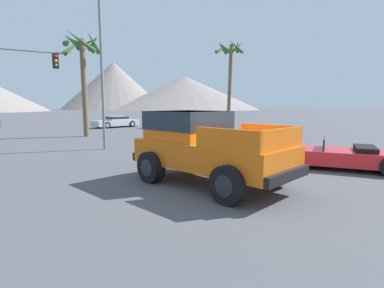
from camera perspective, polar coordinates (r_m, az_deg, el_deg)
ground_plane at (r=8.25m, az=5.49°, el=-8.03°), size 320.00×320.00×0.00m
orange_pickup_truck at (r=8.41m, az=2.02°, el=0.13°), size 3.19×5.01×2.02m
red_convertible_car at (r=11.68m, az=26.27°, el=-2.10°), size 4.04×4.74×1.05m
parked_car_silver at (r=30.38m, az=-14.33°, el=4.18°), size 4.67×2.70×1.09m
traffic_light_main at (r=20.99m, az=-30.34°, el=11.40°), size 4.44×0.38×5.66m
street_lamp_post at (r=15.67m, az=-16.97°, el=17.86°), size 0.90×0.24×8.62m
palm_tree_tall at (r=30.74m, az=7.19°, el=15.08°), size 2.50×2.54×8.40m
palm_tree_leaning at (r=22.29m, az=-20.24°, el=15.03°), size 2.59×2.93×7.06m
distant_mountain_range at (r=127.36m, az=-23.44°, el=9.95°), size 155.84×77.52×21.47m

